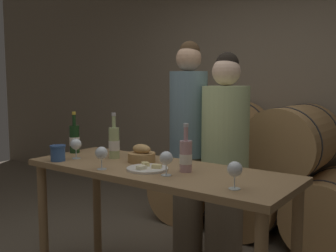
% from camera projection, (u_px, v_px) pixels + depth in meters
% --- Properties ---
extents(stone_wall_back, '(10.00, 0.12, 3.20)m').
position_uv_depth(stone_wall_back, '(281.00, 65.00, 4.11)').
color(stone_wall_back, gray).
rests_on(stone_wall_back, ground_plane).
extents(barrel_stack, '(2.03, 0.88, 1.23)m').
position_uv_depth(barrel_stack, '(257.00, 173.00, 3.78)').
color(barrel_stack, tan).
rests_on(barrel_stack, ground_plane).
extents(tasting_table, '(1.75, 0.64, 0.89)m').
position_uv_depth(tasting_table, '(156.00, 187.00, 2.48)').
color(tasting_table, '#99754C').
rests_on(tasting_table, ground_plane).
extents(person_left, '(0.30, 0.30, 1.74)m').
position_uv_depth(person_left, '(188.00, 147.00, 3.12)').
color(person_left, '#756651').
rests_on(person_left, ground_plane).
extents(person_right, '(0.35, 0.35, 1.65)m').
position_uv_depth(person_right, '(225.00, 161.00, 2.94)').
color(person_right, '#756651').
rests_on(person_right, ground_plane).
extents(wine_bottle_red, '(0.08, 0.08, 0.31)m').
position_uv_depth(wine_bottle_red, '(75.00, 139.00, 2.96)').
color(wine_bottle_red, '#193819').
rests_on(wine_bottle_red, tasting_table).
extents(wine_bottle_white, '(0.08, 0.08, 0.32)m').
position_uv_depth(wine_bottle_white, '(114.00, 143.00, 2.75)').
color(wine_bottle_white, '#ADBC7F').
rests_on(wine_bottle_white, tasting_table).
extents(wine_bottle_rose, '(0.08, 0.08, 0.29)m').
position_uv_depth(wine_bottle_rose, '(186.00, 156.00, 2.34)').
color(wine_bottle_rose, '#BC8E93').
rests_on(wine_bottle_rose, tasting_table).
extents(blue_crock, '(0.11, 0.11, 0.11)m').
position_uv_depth(blue_crock, '(58.00, 152.00, 2.66)').
color(blue_crock, '#335693').
rests_on(blue_crock, tasting_table).
extents(bread_basket, '(0.19, 0.19, 0.12)m').
position_uv_depth(bread_basket, '(142.00, 155.00, 2.63)').
color(bread_basket, '#A87F4C').
rests_on(bread_basket, tasting_table).
extents(cheese_plate, '(0.25, 0.25, 0.04)m').
position_uv_depth(cheese_plate, '(148.00, 168.00, 2.40)').
color(cheese_plate, white).
rests_on(cheese_plate, tasting_table).
extents(wine_glass_far_left, '(0.08, 0.08, 0.14)m').
position_uv_depth(wine_glass_far_left, '(76.00, 145.00, 2.74)').
color(wine_glass_far_left, white).
rests_on(wine_glass_far_left, tasting_table).
extents(wine_glass_left, '(0.08, 0.08, 0.14)m').
position_uv_depth(wine_glass_left, '(101.00, 153.00, 2.40)').
color(wine_glass_left, white).
rests_on(wine_glass_left, tasting_table).
extents(wine_glass_center, '(0.08, 0.08, 0.14)m').
position_uv_depth(wine_glass_center, '(166.00, 158.00, 2.24)').
color(wine_glass_center, white).
rests_on(wine_glass_center, tasting_table).
extents(wine_glass_right, '(0.08, 0.08, 0.14)m').
position_uv_depth(wine_glass_right, '(235.00, 170.00, 1.96)').
color(wine_glass_right, white).
rests_on(wine_glass_right, tasting_table).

